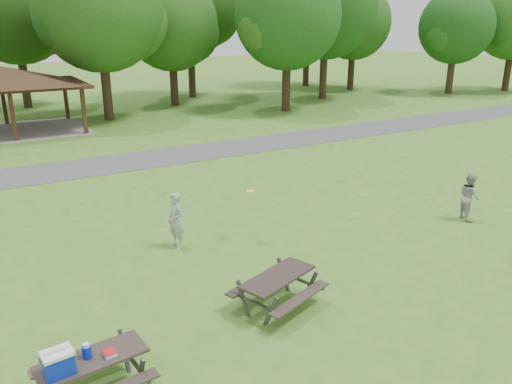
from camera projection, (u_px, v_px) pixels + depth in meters
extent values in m
plane|color=#427421|center=(305.00, 300.00, 11.62)|extent=(160.00, 160.00, 0.00)
cube|color=#48484A|center=(129.00, 162.00, 23.06)|extent=(120.00, 3.20, 0.02)
cube|color=#3B1E15|center=(13.00, 117.00, 26.70)|extent=(0.22, 0.22, 2.60)
cube|color=#332012|center=(4.00, 104.00, 31.12)|extent=(0.22, 0.22, 2.60)
cube|color=#352213|center=(84.00, 111.00, 28.46)|extent=(0.22, 0.22, 2.60)
cube|color=#331E12|center=(66.00, 99.00, 32.88)|extent=(0.22, 0.22, 2.60)
cube|color=#341B14|center=(4.00, 86.00, 28.46)|extent=(8.60, 6.60, 0.16)
pyramid|color=#322114|center=(3.00, 75.00, 28.27)|extent=(7.01, 7.01, 1.00)
cube|color=gray|center=(12.00, 132.00, 29.32)|extent=(8.40, 6.40, 0.03)
cylinder|color=black|center=(107.00, 89.00, 32.36)|extent=(0.60, 0.60, 4.02)
sphere|color=#1C4A15|center=(99.00, 7.00, 30.73)|extent=(8.00, 8.00, 8.00)
sphere|color=#214E16|center=(127.00, 20.00, 32.10)|extent=(5.20, 5.20, 5.20)
sphere|color=#134112|center=(74.00, 17.00, 30.00)|extent=(4.80, 4.80, 4.80)
cylinder|color=black|center=(174.00, 83.00, 38.17)|extent=(0.60, 0.60, 3.43)
sphere|color=#1D4C15|center=(171.00, 23.00, 36.77)|extent=(7.00, 7.00, 7.00)
sphere|color=#194614|center=(189.00, 33.00, 37.99)|extent=(4.55, 4.55, 4.55)
sphere|color=#174212|center=(154.00, 31.00, 36.11)|extent=(4.20, 4.20, 4.20)
cylinder|color=black|center=(286.00, 84.00, 35.66)|extent=(0.60, 0.60, 3.78)
sphere|color=#144413|center=(288.00, 15.00, 34.15)|extent=(7.40, 7.40, 7.40)
sphere|color=#1B4313|center=(304.00, 27.00, 35.43)|extent=(4.81, 4.81, 4.81)
sphere|color=#214F16|center=(271.00, 24.00, 33.47)|extent=(4.44, 4.44, 4.44)
cylinder|color=#2F2115|center=(323.00, 73.00, 41.32)|extent=(0.60, 0.60, 4.20)
sphere|color=#124012|center=(326.00, 7.00, 39.64)|extent=(8.20, 8.20, 8.20)
sphere|color=#134413|center=(341.00, 18.00, 41.03)|extent=(5.33, 5.33, 5.33)
sphere|color=#184213|center=(311.00, 15.00, 38.90)|extent=(4.92, 4.92, 4.92)
cylinder|color=black|center=(351.00, 70.00, 47.14)|extent=(0.60, 0.60, 3.57)
sphere|color=#1A4714|center=(354.00, 22.00, 45.74)|extent=(6.80, 6.80, 6.80)
sphere|color=#144413|center=(364.00, 30.00, 46.93)|extent=(4.42, 4.42, 4.42)
sphere|color=#1A4F16|center=(344.00, 28.00, 45.09)|extent=(4.08, 4.08, 4.08)
cylinder|color=black|center=(450.00, 74.00, 44.72)|extent=(0.60, 0.60, 3.36)
sphere|color=#123F12|center=(456.00, 26.00, 43.40)|extent=(6.40, 6.40, 6.40)
sphere|color=#1E4D16|center=(463.00, 34.00, 44.54)|extent=(4.16, 4.16, 4.16)
sphere|color=#174B15|center=(447.00, 32.00, 42.78)|extent=(3.84, 3.84, 3.84)
cylinder|color=black|center=(24.00, 80.00, 36.97)|extent=(0.60, 0.60, 4.13)
sphere|color=#1A4212|center=(14.00, 7.00, 35.33)|extent=(8.00, 8.00, 8.00)
sphere|color=#164E16|center=(42.00, 19.00, 36.70)|extent=(5.20, 5.20, 5.20)
cylinder|color=#322316|center=(192.00, 70.00, 42.28)|extent=(0.60, 0.60, 4.55)
sphere|color=#1C4213|center=(189.00, 2.00, 40.53)|extent=(8.40, 8.40, 8.40)
sphere|color=#184513|center=(209.00, 13.00, 41.95)|extent=(5.46, 5.46, 5.46)
sphere|color=#194814|center=(171.00, 10.00, 39.77)|extent=(5.04, 5.04, 5.04)
cylinder|color=black|center=(306.00, 64.00, 49.75)|extent=(0.60, 0.60, 4.27)
sphere|color=#1C4915|center=(308.00, 9.00, 48.09)|extent=(8.00, 8.00, 8.00)
sphere|color=#1F4C15|center=(321.00, 18.00, 49.45)|extent=(5.20, 5.20, 5.20)
sphere|color=#1D4714|center=(295.00, 16.00, 47.36)|extent=(4.80, 4.80, 4.80)
cylinder|color=black|center=(508.00, 71.00, 46.30)|extent=(0.60, 0.60, 3.67)
sphere|color=#154513|center=(507.00, 25.00, 44.16)|extent=(4.32, 4.32, 4.32)
cube|color=#2D2620|center=(92.00, 359.00, 8.42)|extent=(1.87, 0.89, 0.05)
cube|color=#332B25|center=(82.00, 356.00, 8.97)|extent=(1.82, 0.44, 0.04)
cube|color=#464649|center=(46.00, 381.00, 8.44)|extent=(0.10, 0.38, 0.79)
cube|color=#404042|center=(141.00, 373.00, 8.64)|extent=(0.10, 0.38, 0.79)
cube|color=#3E3E41|center=(124.00, 351.00, 9.22)|extent=(0.10, 0.38, 0.79)
cube|color=#3C3C3E|center=(132.00, 360.00, 8.92)|extent=(0.21, 1.47, 0.05)
cube|color=#0B26B2|center=(59.00, 364.00, 7.98)|extent=(0.49, 0.38, 0.36)
cube|color=white|center=(57.00, 353.00, 7.91)|extent=(0.51, 0.40, 0.06)
cylinder|color=white|center=(56.00, 350.00, 7.89)|extent=(0.40, 0.07, 0.03)
cylinder|color=#0B25B3|center=(87.00, 352.00, 8.39)|extent=(0.16, 0.16, 0.22)
cylinder|color=silver|center=(86.00, 345.00, 8.35)|extent=(0.12, 0.12, 0.05)
cube|color=silver|center=(110.00, 354.00, 8.47)|extent=(0.22, 0.22, 0.07)
cube|color=red|center=(110.00, 351.00, 8.45)|extent=(0.23, 0.23, 0.01)
cube|color=black|center=(278.00, 277.00, 11.08)|extent=(2.02, 1.32, 0.05)
cube|color=#2F2821|center=(300.00, 298.00, 10.80)|extent=(1.86, 0.87, 0.04)
cube|color=#2C241F|center=(257.00, 280.00, 11.56)|extent=(1.86, 0.87, 0.04)
cube|color=#434346|center=(271.00, 311.00, 10.44)|extent=(0.19, 0.39, 0.82)
cube|color=#434346|center=(243.00, 299.00, 10.93)|extent=(0.19, 0.39, 0.82)
cube|color=#403F42|center=(257.00, 304.00, 10.68)|extent=(0.56, 1.46, 0.05)
cube|color=#474649|center=(310.00, 285.00, 11.48)|extent=(0.19, 0.39, 0.82)
cube|color=#444447|center=(283.00, 275.00, 11.97)|extent=(0.19, 0.39, 0.82)
cube|color=#3E3E41|center=(297.00, 279.00, 11.72)|extent=(0.56, 1.46, 0.05)
cylinder|color=yellow|center=(250.00, 191.00, 14.32)|extent=(0.27, 0.27, 0.02)
imported|color=#A2A2A4|center=(176.00, 221.00, 14.08)|extent=(0.51, 0.66, 1.63)
imported|color=#A5A5A7|center=(469.00, 197.00, 16.12)|extent=(0.84, 0.93, 1.56)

